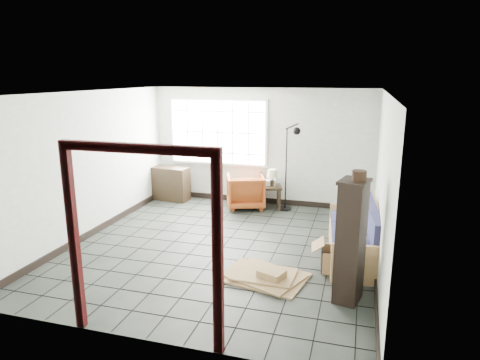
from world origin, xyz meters
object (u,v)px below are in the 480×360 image
(futon_sofa, at_px, (358,239))
(side_table, at_px, (270,190))
(tall_shelf, at_px, (351,241))
(armchair, at_px, (245,190))

(futon_sofa, bearing_deg, side_table, 125.53)
(futon_sofa, xyz_separation_m, side_table, (-1.90, 2.20, 0.11))
(side_table, distance_m, tall_shelf, 4.07)
(futon_sofa, distance_m, armchair, 3.22)
(futon_sofa, xyz_separation_m, tall_shelf, (-0.09, -1.42, 0.51))
(side_table, bearing_deg, futon_sofa, -49.18)
(armchair, relative_size, side_table, 1.40)
(armchair, relative_size, tall_shelf, 0.50)
(futon_sofa, distance_m, tall_shelf, 1.51)
(side_table, height_order, tall_shelf, tall_shelf)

